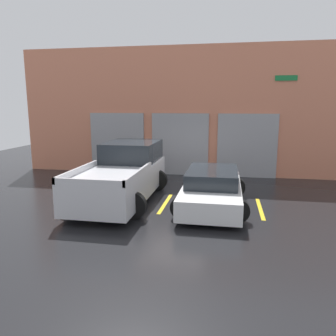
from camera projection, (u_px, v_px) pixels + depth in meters
The scene contains 7 objects.
ground_plane at pixel (174, 191), 12.42m from camera, with size 28.00×28.00×0.00m, color black.
shophouse_building at pixel (185, 113), 15.06m from camera, with size 15.59×0.68×5.80m.
pickup_truck at pixel (123, 174), 11.21m from camera, with size 2.56×5.17×1.86m.
sedan_white at pixel (212, 189), 10.45m from camera, with size 2.23×4.33×1.18m.
parking_stripe_far_left at pixel (79, 199), 11.34m from camera, with size 0.12×2.20×0.01m, color gold.
parking_stripe_left at pixel (165, 203), 10.80m from camera, with size 0.12×2.20×0.01m, color gold.
parking_stripe_centre at pixel (260, 208), 10.26m from camera, with size 0.12×2.20×0.01m, color gold.
Camera 1 is at (1.96, -11.87, 3.19)m, focal length 35.00 mm.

